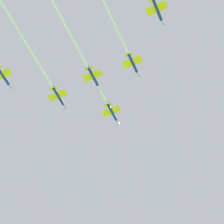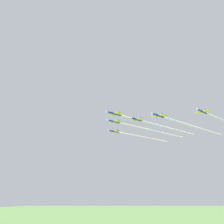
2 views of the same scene
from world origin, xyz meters
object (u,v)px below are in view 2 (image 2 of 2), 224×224
object	(u,v)px
jet_lead	(152,124)
jet_port_inner	(188,124)
jet_starboard_inner	(145,129)
jet_starboard_outer	(224,120)
jet_port_outer	(136,119)
jet_center_rear	(136,136)

from	to	relation	value
jet_lead	jet_port_inner	distance (m)	20.07
jet_starboard_inner	jet_starboard_outer	world-z (taller)	jet_starboard_inner
jet_port_outer	jet_starboard_outer	bearing A→B (deg)	-126.91
jet_lead	jet_starboard_inner	distance (m)	20.09
jet_starboard_inner	jet_port_outer	bearing A→B (deg)	119.35
jet_lead	jet_port_outer	world-z (taller)	jet_port_outer
jet_port_inner	jet_starboard_outer	size ratio (longest dim) A/B	1.05
jet_port_inner	jet_port_outer	bearing A→B (deg)	60.64
jet_lead	jet_center_rear	xyz separation A→B (m)	(11.95, 36.03, -0.44)
jet_lead	jet_starboard_outer	world-z (taller)	jet_starboard_outer
jet_starboard_inner	jet_port_outer	xyz separation A→B (m)	(-21.45, -22.90, -1.05)
jet_lead	jet_port_outer	bearing A→B (deg)	90.00
jet_port_inner	jet_starboard_outer	distance (m)	20.65
jet_starboard_inner	jet_port_outer	world-z (taller)	jet_starboard_inner
jet_starboard_inner	jet_center_rear	size ratio (longest dim) A/B	1.18
jet_lead	jet_starboard_inner	world-z (taller)	jet_starboard_inner
jet_starboard_inner	jet_center_rear	world-z (taller)	jet_starboard_inner
jet_lead	jet_center_rear	world-z (taller)	jet_lead
jet_lead	jet_starboard_inner	size ratio (longest dim) A/B	1.06
jet_port_inner	jet_center_rear	xyz separation A→B (m)	(-4.94, 46.83, 0.51)
jet_port_inner	jet_starboard_inner	size ratio (longest dim) A/B	1.00
jet_lead	jet_starboard_inner	bearing A→B (deg)	-39.91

